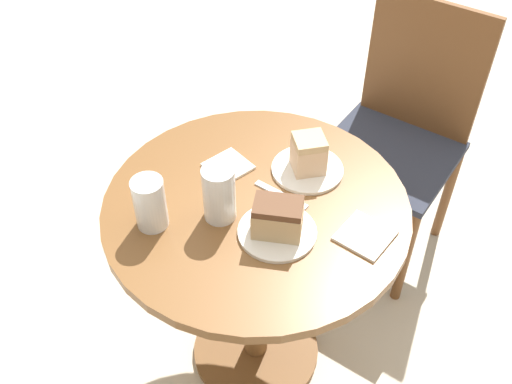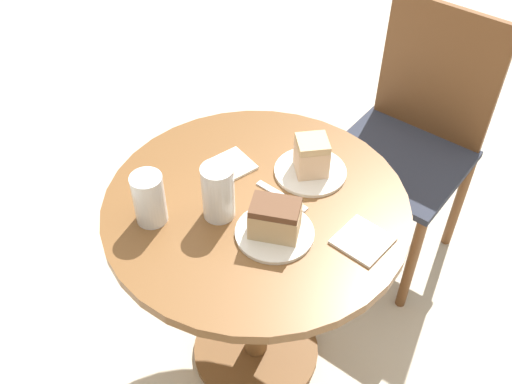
{
  "view_description": "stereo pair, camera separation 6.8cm",
  "coord_description": "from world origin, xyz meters",
  "px_view_note": "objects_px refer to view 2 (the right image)",
  "views": [
    {
      "loc": [
        0.67,
        -0.87,
        1.83
      ],
      "look_at": [
        0.0,
        0.0,
        0.77
      ],
      "focal_mm": 42.0,
      "sensor_mm": 36.0,
      "label": 1
    },
    {
      "loc": [
        0.72,
        -0.83,
        1.83
      ],
      "look_at": [
        0.0,
        0.0,
        0.77
      ],
      "focal_mm": 42.0,
      "sensor_mm": 36.0,
      "label": 2
    }
  ],
  "objects_px": {
    "plate_near": "(310,171)",
    "cake_slice_near": "(312,156)",
    "cake_slice_far": "(275,218)",
    "glass_water": "(149,201)",
    "chair": "(410,140)",
    "glass_lemonade": "(218,194)",
    "plate_far": "(275,233)"
  },
  "relations": [
    {
      "from": "chair",
      "to": "plate_near",
      "type": "bearing_deg",
      "value": -95.24
    },
    {
      "from": "cake_slice_near",
      "to": "glass_lemonade",
      "type": "distance_m",
      "value": 0.29
    },
    {
      "from": "plate_near",
      "to": "glass_lemonade",
      "type": "bearing_deg",
      "value": -106.46
    },
    {
      "from": "chair",
      "to": "glass_lemonade",
      "type": "relative_size",
      "value": 6.16
    },
    {
      "from": "plate_far",
      "to": "glass_water",
      "type": "distance_m",
      "value": 0.32
    },
    {
      "from": "plate_far",
      "to": "cake_slice_far",
      "type": "relative_size",
      "value": 1.37
    },
    {
      "from": "chair",
      "to": "glass_lemonade",
      "type": "bearing_deg",
      "value": -99.95
    },
    {
      "from": "chair",
      "to": "plate_far",
      "type": "xyz_separation_m",
      "value": [
        0.05,
        -0.81,
        0.23
      ]
    },
    {
      "from": "cake_slice_far",
      "to": "plate_near",
      "type": "bearing_deg",
      "value": 106.33
    },
    {
      "from": "glass_lemonade",
      "to": "glass_water",
      "type": "bearing_deg",
      "value": -133.38
    },
    {
      "from": "plate_near",
      "to": "cake_slice_near",
      "type": "bearing_deg",
      "value": 0.0
    },
    {
      "from": "plate_near",
      "to": "cake_slice_far",
      "type": "bearing_deg",
      "value": -73.67
    },
    {
      "from": "chair",
      "to": "cake_slice_near",
      "type": "bearing_deg",
      "value": -95.24
    },
    {
      "from": "plate_far",
      "to": "cake_slice_near",
      "type": "height_order",
      "value": "cake_slice_near"
    },
    {
      "from": "glass_lemonade",
      "to": "plate_near",
      "type": "bearing_deg",
      "value": 73.54
    },
    {
      "from": "chair",
      "to": "cake_slice_near",
      "type": "relative_size",
      "value": 8.19
    },
    {
      "from": "plate_far",
      "to": "cake_slice_near",
      "type": "distance_m",
      "value": 0.25
    },
    {
      "from": "cake_slice_far",
      "to": "cake_slice_near",
      "type": "bearing_deg",
      "value": 106.33
    },
    {
      "from": "chair",
      "to": "cake_slice_far",
      "type": "xyz_separation_m",
      "value": [
        0.05,
        -0.81,
        0.28
      ]
    },
    {
      "from": "cake_slice_far",
      "to": "glass_lemonade",
      "type": "distance_m",
      "value": 0.16
    },
    {
      "from": "cake_slice_near",
      "to": "glass_water",
      "type": "relative_size",
      "value": 0.82
    },
    {
      "from": "plate_near",
      "to": "cake_slice_near",
      "type": "distance_m",
      "value": 0.06
    },
    {
      "from": "chair",
      "to": "plate_near",
      "type": "xyz_separation_m",
      "value": [
        -0.02,
        -0.57,
        0.23
      ]
    },
    {
      "from": "plate_far",
      "to": "glass_water",
      "type": "relative_size",
      "value": 1.39
    },
    {
      "from": "plate_near",
      "to": "glass_lemonade",
      "type": "relative_size",
      "value": 1.28
    },
    {
      "from": "cake_slice_far",
      "to": "glass_water",
      "type": "relative_size",
      "value": 1.01
    },
    {
      "from": "chair",
      "to": "cake_slice_near",
      "type": "height_order",
      "value": "chair"
    },
    {
      "from": "plate_near",
      "to": "cake_slice_near",
      "type": "height_order",
      "value": "cake_slice_near"
    },
    {
      "from": "plate_far",
      "to": "cake_slice_near",
      "type": "xyz_separation_m",
      "value": [
        -0.07,
        0.24,
        0.06
      ]
    },
    {
      "from": "glass_water",
      "to": "chair",
      "type": "bearing_deg",
      "value": 77.06
    },
    {
      "from": "cake_slice_near",
      "to": "cake_slice_far",
      "type": "xyz_separation_m",
      "value": [
        0.07,
        -0.24,
        -0.01
      ]
    },
    {
      "from": "chair",
      "to": "cake_slice_near",
      "type": "xyz_separation_m",
      "value": [
        -0.02,
        -0.57,
        0.29
      ]
    }
  ]
}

